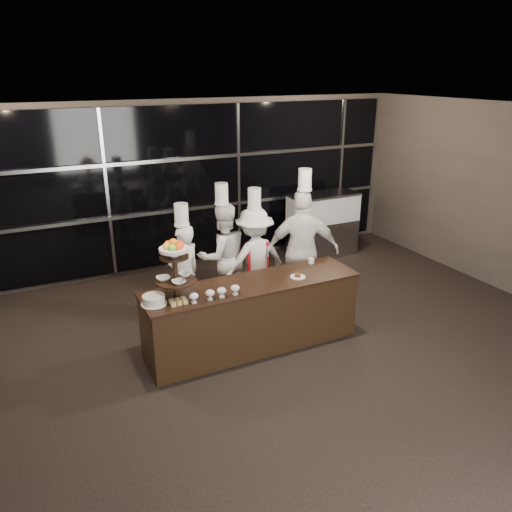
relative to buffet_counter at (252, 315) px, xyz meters
name	(u,v)px	position (x,y,z in m)	size (l,w,h in m)	color
room	(337,294)	(0.04, -1.77, 1.03)	(10.00, 10.00, 10.00)	black
window_wall	(176,187)	(0.04, 3.17, 1.04)	(8.60, 0.10, 2.80)	black
buffet_counter	(252,315)	(0.00, 0.00, 0.00)	(2.84, 0.74, 0.92)	black
display_stand	(175,265)	(-1.00, 0.00, 0.87)	(0.48, 0.48, 0.74)	black
compotes	(215,292)	(-0.59, -0.22, 0.54)	(0.63, 0.11, 0.12)	silver
layer_cake	(154,300)	(-1.29, -0.05, 0.51)	(0.30, 0.30, 0.11)	white
pastry_squares	(178,302)	(-1.03, -0.16, 0.48)	(0.20, 0.13, 0.05)	tan
small_plate	(298,276)	(0.61, -0.10, 0.47)	(0.20, 0.20, 0.05)	white
chef_cup	(311,261)	(1.04, 0.25, 0.49)	(0.08, 0.08, 0.07)	white
display_case	(323,222)	(2.74, 2.53, 0.22)	(1.36, 0.59, 1.24)	#A5A5AA
chef_a	(185,272)	(-0.56, 1.05, 0.31)	(0.63, 0.54, 1.78)	white
chef_b	(223,255)	(0.13, 1.29, 0.37)	(0.80, 0.62, 1.94)	white
chef_c	(254,258)	(0.55, 1.07, 0.33)	(1.05, 0.65, 1.87)	white
chef_d	(302,250)	(1.17, 0.70, 0.48)	(1.18, 0.85, 2.16)	white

